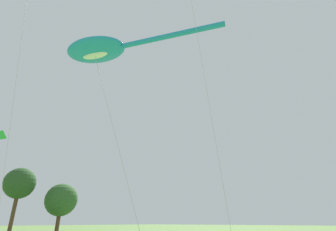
# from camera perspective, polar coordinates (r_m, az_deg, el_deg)

# --- Properties ---
(big_show_kite) EXTENTS (5.50, 11.02, 13.40)m
(big_show_kite) POSITION_cam_1_polar(r_m,az_deg,el_deg) (19.21, -14.89, 14.00)
(big_show_kite) COLOR #1E8CBF
(big_show_kite) RESTS_ON ground
(tree_pine_center) EXTENTS (5.31, 5.31, 10.65)m
(tree_pine_center) POSITION_cam_1_polar(r_m,az_deg,el_deg) (53.50, -30.20, -13.00)
(tree_pine_center) COLOR #513823
(tree_pine_center) RESTS_ON ground
(tree_broad_distant) EXTENTS (5.84, 5.84, 8.42)m
(tree_broad_distant) POSITION_cam_1_polar(r_m,az_deg,el_deg) (54.15, -22.72, -16.98)
(tree_broad_distant) COLOR #513823
(tree_broad_distant) RESTS_ON ground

